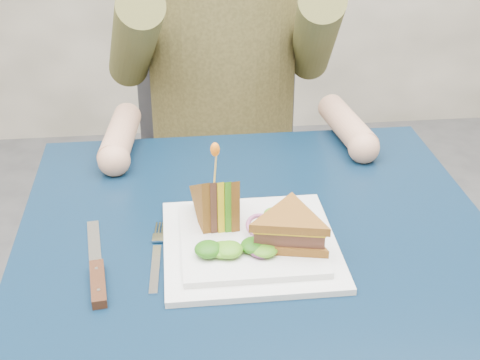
{
  "coord_description": "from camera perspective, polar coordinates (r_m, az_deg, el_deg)",
  "views": [
    {
      "loc": [
        -0.12,
        -0.86,
        1.31
      ],
      "look_at": [
        -0.03,
        0.02,
        0.82
      ],
      "focal_mm": 50.0,
      "sensor_mm": 36.0,
      "label": 1
    }
  ],
  "objects": [
    {
      "name": "plate",
      "position": [
        1.01,
        0.88,
        -5.36
      ],
      "size": [
        0.26,
        0.26,
        0.02
      ],
      "color": "white",
      "rests_on": "table"
    },
    {
      "name": "sandwich_upright",
      "position": [
        1.02,
        -2.05,
        -2.01
      ],
      "size": [
        0.08,
        0.12,
        0.12
      ],
      "color": "brown",
      "rests_on": "plate"
    },
    {
      "name": "table",
      "position": [
        1.09,
        1.48,
        -8.24
      ],
      "size": [
        0.75,
        0.75,
        0.73
      ],
      "color": "black",
      "rests_on": "ground"
    },
    {
      "name": "toothpick_frill",
      "position": [
        0.98,
        -2.14,
        2.62
      ],
      "size": [
        0.01,
        0.01,
        0.02
      ],
      "primitive_type": "ellipsoid",
      "color": "orange",
      "rests_on": "sandwich_upright"
    },
    {
      "name": "onion_ring",
      "position": [
        1.0,
        1.71,
        -3.91
      ],
      "size": [
        0.04,
        0.04,
        0.02
      ],
      "primitive_type": "torus",
      "rotation": [
        0.44,
        0.0,
        0.0
      ],
      "color": "#9E4C7A",
      "rests_on": "plate"
    },
    {
      "name": "fork",
      "position": [
        1.0,
        -7.11,
        -6.57
      ],
      "size": [
        0.03,
        0.18,
        0.01
      ],
      "color": "silver",
      "rests_on": "table"
    },
    {
      "name": "diner",
      "position": [
        1.53,
        -1.52,
        13.88
      ],
      "size": [
        0.54,
        0.59,
        0.74
      ],
      "color": "#4F4723",
      "rests_on": "chair"
    },
    {
      "name": "knife",
      "position": [
        0.97,
        -12.08,
        -7.98
      ],
      "size": [
        0.05,
        0.22,
        0.02
      ],
      "color": "silver",
      "rests_on": "table"
    },
    {
      "name": "chair",
      "position": [
        1.76,
        -1.68,
        3.01
      ],
      "size": [
        0.42,
        0.4,
        0.93
      ],
      "color": "#47474C",
      "rests_on": "ground"
    },
    {
      "name": "toothpick",
      "position": [
        0.99,
        -2.11,
        1.17
      ],
      "size": [
        0.01,
        0.01,
        0.06
      ],
      "primitive_type": "cylinder",
      "rotation": [
        0.14,
        0.07,
        0.0
      ],
      "color": "tan",
      "rests_on": "sandwich_upright"
    },
    {
      "name": "lettuce_spill",
      "position": [
        1.01,
        1.1,
        -4.03
      ],
      "size": [
        0.15,
        0.13,
        0.02
      ],
      "primitive_type": null,
      "color": "#337A14",
      "rests_on": "plate"
    },
    {
      "name": "sandwich_flat",
      "position": [
        0.98,
        4.28,
        -4.21
      ],
      "size": [
        0.16,
        0.16,
        0.05
      ],
      "color": "brown",
      "rests_on": "plate"
    }
  ]
}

